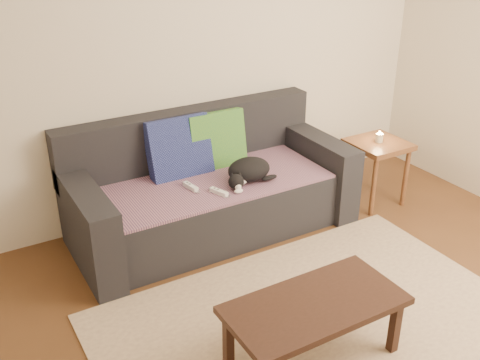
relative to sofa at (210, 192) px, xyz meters
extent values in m
plane|color=brown|center=(0.00, -1.57, -0.31)|extent=(4.50, 4.50, 0.00)
cube|color=beige|center=(0.00, 0.43, 0.99)|extent=(4.50, 0.04, 2.60)
cube|color=#232328|center=(0.00, -0.07, -0.10)|extent=(1.70, 0.78, 0.42)
cube|color=#232328|center=(0.00, 0.33, 0.34)|extent=(2.10, 0.18, 0.45)
cube|color=#232328|center=(-0.95, -0.07, -0.01)|extent=(0.20, 0.90, 0.60)
cube|color=#232328|center=(0.95, -0.07, -0.01)|extent=(0.20, 0.90, 0.60)
cube|color=#472B52|center=(0.00, -0.09, 0.12)|extent=(1.66, 0.74, 0.02)
cube|color=#101646|center=(-0.16, 0.17, 0.32)|extent=(0.48, 0.24, 0.50)
cube|color=#0D593B|center=(0.15, 0.17, 0.32)|extent=(0.46, 0.19, 0.47)
ellipsoid|color=black|center=(0.22, -0.21, 0.22)|extent=(0.35, 0.28, 0.17)
sphere|color=black|center=(0.07, -0.29, 0.19)|extent=(0.12, 0.12, 0.11)
sphere|color=white|center=(0.06, -0.34, 0.17)|extent=(0.05, 0.05, 0.05)
ellipsoid|color=black|center=(0.34, -0.30, 0.16)|extent=(0.13, 0.06, 0.04)
cube|color=white|center=(-0.21, -0.12, 0.15)|extent=(0.06, 0.15, 0.03)
cube|color=white|center=(-0.08, -0.29, 0.15)|extent=(0.08, 0.15, 0.03)
cube|color=brown|center=(1.39, -0.31, 0.21)|extent=(0.43, 0.43, 0.04)
cylinder|color=brown|center=(1.21, -0.48, -0.06)|extent=(0.04, 0.04, 0.50)
cylinder|color=brown|center=(1.56, -0.48, -0.06)|extent=(0.04, 0.04, 0.50)
cylinder|color=brown|center=(1.21, -0.14, -0.06)|extent=(0.04, 0.04, 0.50)
cylinder|color=brown|center=(1.56, -0.14, -0.06)|extent=(0.04, 0.04, 0.50)
cylinder|color=beige|center=(1.39, -0.31, 0.27)|extent=(0.06, 0.06, 0.07)
sphere|color=#FFBF59|center=(1.39, -0.31, 0.31)|extent=(0.02, 0.02, 0.02)
cube|color=tan|center=(0.00, -1.42, -0.30)|extent=(2.50, 1.80, 0.01)
cube|color=black|center=(-0.18, -1.55, 0.06)|extent=(0.96, 0.48, 0.04)
cube|color=black|center=(0.24, -1.73, -0.14)|extent=(0.05, 0.05, 0.34)
cube|color=black|center=(-0.60, -1.36, -0.14)|extent=(0.05, 0.05, 0.34)
cube|color=black|center=(0.24, -1.36, -0.14)|extent=(0.05, 0.05, 0.34)
camera|label=1|loc=(-1.71, -3.39, 1.93)|focal=42.00mm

